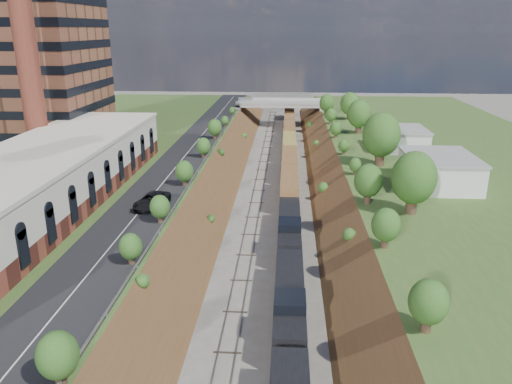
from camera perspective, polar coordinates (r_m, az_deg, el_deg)
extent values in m
cube|color=#365D26|center=(87.76, -20.10, 1.48)|extent=(44.00, 180.00, 5.00)
cube|color=#365D26|center=(86.18, 24.49, 0.64)|extent=(44.00, 180.00, 5.00)
cube|color=brown|center=(82.26, -5.71, -0.38)|extent=(10.00, 180.00, 10.00)
cube|color=brown|center=(81.70, 9.70, -0.68)|extent=(10.00, 180.00, 10.00)
cube|color=gray|center=(81.31, 0.14, -0.44)|extent=(1.58, 180.00, 0.18)
cube|color=gray|center=(81.18, 3.80, -0.51)|extent=(1.58, 180.00, 0.18)
cube|color=black|center=(81.65, -8.95, 3.05)|extent=(8.00, 180.00, 0.10)
cube|color=#99999E|center=(80.74, -6.12, 3.37)|extent=(0.06, 171.00, 0.30)
cube|color=brown|center=(65.72, -23.83, -1.09)|extent=(14.00, 62.00, 2.20)
cube|color=beige|center=(64.81, -24.19, 1.62)|extent=(14.00, 62.00, 4.30)
cube|color=beige|center=(64.23, -24.47, 3.67)|extent=(14.30, 62.30, 0.50)
cube|color=brown|center=(100.16, -24.94, 17.13)|extent=(22.00, 22.00, 44.00)
cylinder|color=brown|center=(82.27, -24.95, 15.84)|extent=(3.20, 3.20, 40.00)
cube|color=gray|center=(141.46, -1.95, 8.83)|extent=(1.50, 8.00, 6.20)
cube|color=gray|center=(141.12, 7.49, 8.66)|extent=(1.50, 8.00, 6.20)
cube|color=gray|center=(140.35, 2.78, 10.02)|extent=(24.00, 8.00, 1.00)
cube|color=gray|center=(136.27, 2.76, 10.12)|extent=(24.00, 0.30, 0.80)
cube|color=gray|center=(144.20, 2.82, 10.56)|extent=(24.00, 0.30, 0.80)
cube|color=silver|center=(74.64, 20.19, 2.26)|extent=(9.00, 12.00, 4.00)
cube|color=silver|center=(95.26, 16.32, 5.79)|extent=(8.00, 10.00, 3.60)
cylinder|color=#473323|center=(62.06, 17.34, -1.22)|extent=(1.30, 1.30, 2.62)
ellipsoid|color=#25511C|center=(61.13, 17.61, 1.57)|extent=(5.25, 5.25, 6.30)
cylinder|color=#473323|center=(44.42, -15.26, -9.90)|extent=(0.66, 0.66, 1.22)
ellipsoid|color=#25511C|center=(43.76, -15.42, -8.20)|extent=(2.45, 2.45, 2.94)
cube|color=black|center=(47.46, 3.84, -12.06)|extent=(2.74, 16.46, 2.54)
cube|color=black|center=(63.16, 3.84, -4.07)|extent=(2.74, 16.46, 2.54)
cube|color=brown|center=(114.31, 3.83, 6.27)|extent=(2.74, 88.31, 3.29)
imported|color=black|center=(62.55, -11.83, -0.96)|extent=(3.95, 6.54, 1.70)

